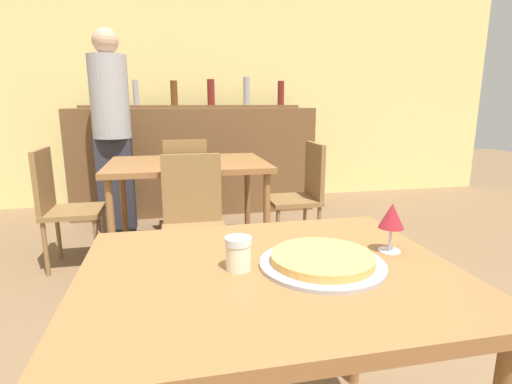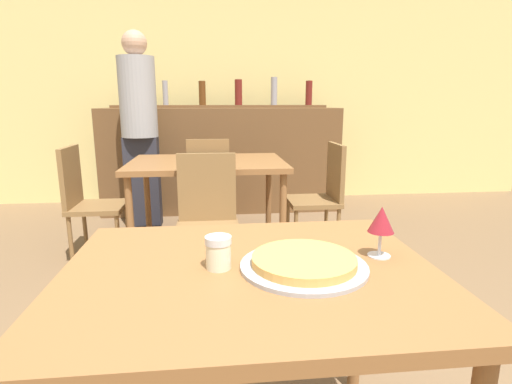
% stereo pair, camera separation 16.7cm
% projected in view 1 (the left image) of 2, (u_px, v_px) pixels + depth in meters
% --- Properties ---
extents(wall_back, '(8.00, 0.05, 2.80)m').
position_uv_depth(wall_back, '(191.00, 85.00, 4.76)').
color(wall_back, '#EAD684').
rests_on(wall_back, ground_plane).
extents(dining_table_near, '(1.08, 0.86, 0.74)m').
position_uv_depth(dining_table_near, '(269.00, 293.00, 1.17)').
color(dining_table_near, brown).
rests_on(dining_table_near, ground_plane).
extents(dining_table_far, '(1.19, 0.87, 0.76)m').
position_uv_depth(dining_table_far, '(188.00, 172.00, 3.05)').
color(dining_table_far, brown).
rests_on(dining_table_far, ground_plane).
extents(bar_counter, '(2.60, 0.56, 1.14)m').
position_uv_depth(bar_counter, '(196.00, 160.00, 4.46)').
color(bar_counter, brown).
rests_on(bar_counter, ground_plane).
extents(bar_back_shelf, '(2.39, 0.24, 0.34)m').
position_uv_depth(bar_back_shelf, '(196.00, 102.00, 4.46)').
color(bar_back_shelf, brown).
rests_on(bar_back_shelf, bar_counter).
extents(chair_far_side_front, '(0.40, 0.40, 0.88)m').
position_uv_depth(chair_far_side_front, '(194.00, 216.00, 2.52)').
color(chair_far_side_front, olive).
rests_on(chair_far_side_front, ground_plane).
extents(chair_far_side_back, '(0.40, 0.40, 0.88)m').
position_uv_depth(chair_far_side_back, '(186.00, 181.00, 3.67)').
color(chair_far_side_back, olive).
rests_on(chair_far_side_back, ground_plane).
extents(chair_far_side_left, '(0.40, 0.40, 0.88)m').
position_uv_depth(chair_far_side_left, '(61.00, 201.00, 2.91)').
color(chair_far_side_left, olive).
rests_on(chair_far_side_left, ground_plane).
extents(chair_far_side_right, '(0.40, 0.40, 0.88)m').
position_uv_depth(chair_far_side_right, '(303.00, 190.00, 3.28)').
color(chair_far_side_right, olive).
rests_on(chair_far_side_right, ground_plane).
extents(pizza_tray, '(0.37, 0.37, 0.04)m').
position_uv_depth(pizza_tray, '(322.00, 261.00, 1.16)').
color(pizza_tray, '#A3A3A8').
rests_on(pizza_tray, dining_table_near).
extents(cheese_shaker, '(0.08, 0.08, 0.10)m').
position_uv_depth(cheese_shaker, '(238.00, 253.00, 1.13)').
color(cheese_shaker, beige).
rests_on(cheese_shaker, dining_table_near).
extents(person_standing, '(0.34, 0.34, 1.84)m').
position_uv_depth(person_standing, '(112.00, 124.00, 3.65)').
color(person_standing, '#2D2D38').
rests_on(person_standing, ground_plane).
extents(wine_glass, '(0.08, 0.08, 0.16)m').
position_uv_depth(wine_glass, '(392.00, 217.00, 1.26)').
color(wine_glass, silver).
rests_on(wine_glass, dining_table_near).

